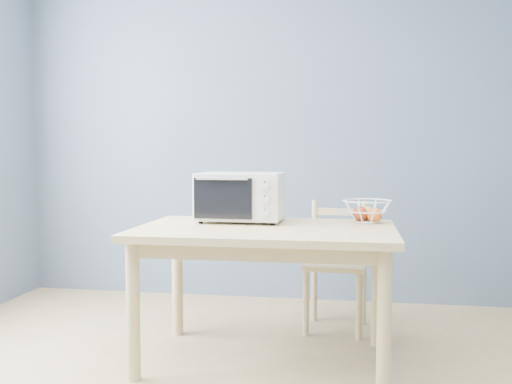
% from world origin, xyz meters
% --- Properties ---
extents(room, '(4.01, 4.51, 2.61)m').
position_xyz_m(room, '(0.00, 0.00, 1.30)').
color(room, tan).
rests_on(room, ground).
extents(dining_table, '(1.40, 0.90, 0.75)m').
position_xyz_m(dining_table, '(0.17, 0.87, 0.65)').
color(dining_table, '#DEC785').
rests_on(dining_table, ground).
extents(toaster_oven, '(0.50, 0.37, 0.29)m').
position_xyz_m(toaster_oven, '(-0.03, 1.07, 0.90)').
color(toaster_oven, beige).
rests_on(toaster_oven, dining_table).
extents(fruit_basket, '(0.38, 0.38, 0.13)m').
position_xyz_m(fruit_basket, '(0.72, 1.16, 0.82)').
color(fruit_basket, white).
rests_on(fruit_basket, dining_table).
extents(dining_chair, '(0.42, 0.42, 0.83)m').
position_xyz_m(dining_chair, '(0.54, 1.54, 0.41)').
color(dining_chair, '#DEC785').
rests_on(dining_chair, ground).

